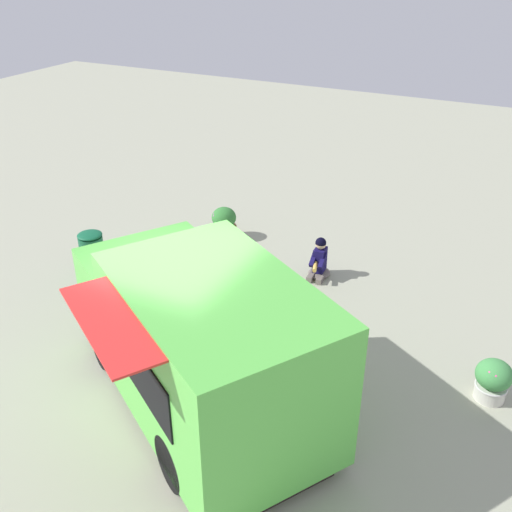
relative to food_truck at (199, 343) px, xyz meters
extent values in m
plane|color=#9EA089|center=(-0.74, 0.43, -1.09)|extent=(40.00, 40.00, 0.00)
cube|color=#5AC348|center=(0.48, -0.30, 0.17)|extent=(3.91, 3.55, 2.10)
cube|color=#5AC348|center=(-1.51, 0.97, -0.13)|extent=(2.28, 2.47, 1.52)
cube|color=black|center=(-2.09, 1.33, 0.14)|extent=(0.93, 1.44, 0.58)
cube|color=black|center=(-0.09, -1.20, 0.29)|extent=(1.55, 0.99, 0.73)
cube|color=red|center=(-0.25, -1.44, 1.17)|extent=(1.99, 1.57, 0.03)
cube|color=black|center=(-0.12, 0.08, -0.99)|extent=(4.68, 3.82, 0.21)
cylinder|color=black|center=(-0.85, 1.66, -0.71)|extent=(0.76, 0.59, 0.76)
cylinder|color=black|center=(-1.86, 0.07, -0.71)|extent=(0.76, 0.59, 0.76)
cylinder|color=black|center=(1.48, 0.18, -0.71)|extent=(0.76, 0.59, 0.76)
cylinder|color=black|center=(0.47, -1.41, -0.71)|extent=(0.76, 0.59, 0.76)
ellipsoid|color=#695E58|center=(0.19, 4.28, -1.04)|extent=(0.47, 0.55, 0.11)
cube|color=#695E58|center=(0.11, 4.07, -1.03)|extent=(0.13, 0.37, 0.11)
cube|color=#695E58|center=(0.31, 4.08, -1.03)|extent=(0.13, 0.37, 0.11)
cube|color=#140F44|center=(0.19, 4.28, -0.73)|extent=(0.24, 0.32, 0.50)
sphere|color=#D7AF83|center=(0.19, 4.28, -0.37)|extent=(0.22, 0.22, 0.22)
sphere|color=black|center=(0.19, 4.28, -0.35)|extent=(0.22, 0.22, 0.22)
cube|color=#140F44|center=(0.11, 4.13, -0.66)|extent=(0.11, 0.34, 0.27)
cube|color=#140F44|center=(0.30, 4.14, -0.66)|extent=(0.11, 0.34, 0.27)
cylinder|color=gold|center=(0.21, 3.97, -0.73)|extent=(0.17, 0.34, 0.08)
cube|color=#6E9248|center=(0.21, 3.97, -0.72)|extent=(0.12, 0.28, 0.02)
cylinder|color=#AF814F|center=(-2.38, 4.91, -0.94)|extent=(0.55, 0.55, 0.30)
torus|color=#B37B50|center=(-2.38, 4.91, -0.81)|extent=(0.58, 0.58, 0.04)
ellipsoid|color=#327733|center=(-2.38, 4.91, -0.59)|extent=(0.56, 0.56, 0.47)
sphere|color=#A345A0|center=(-2.19, 5.04, -0.53)|extent=(0.05, 0.05, 0.05)
sphere|color=#A4409D|center=(-2.52, 4.74, -0.51)|extent=(0.09, 0.09, 0.09)
sphere|color=#A04E9F|center=(-2.29, 5.12, -0.53)|extent=(0.06, 0.06, 0.06)
sphere|color=#A2419B|center=(-2.54, 4.78, -0.49)|extent=(0.08, 0.08, 0.08)
sphere|color=purple|center=(-2.52, 5.02, -0.44)|extent=(0.08, 0.08, 0.08)
cylinder|color=beige|center=(3.80, 2.01, -0.97)|extent=(0.45, 0.45, 0.24)
torus|color=silver|center=(3.80, 2.01, -0.87)|extent=(0.48, 0.48, 0.04)
ellipsoid|color=#439049|center=(3.80, 2.01, -0.65)|extent=(0.54, 0.54, 0.46)
sphere|color=#E14F8D|center=(3.74, 1.85, -0.52)|extent=(0.07, 0.07, 0.07)
sphere|color=#DD4C98|center=(4.01, 2.09, -0.63)|extent=(0.07, 0.07, 0.07)
sphere|color=#DD4985|center=(3.82, 1.82, -0.53)|extent=(0.07, 0.07, 0.07)
sphere|color=#D24786|center=(3.84, 2.21, -0.56)|extent=(0.07, 0.07, 0.07)
cylinder|color=#1A5B3A|center=(-3.85, 2.16, -0.63)|extent=(0.48, 0.48, 0.92)
ellipsoid|color=#125836|center=(-3.85, 2.16, -0.13)|extent=(0.49, 0.49, 0.11)
camera|label=1|loc=(3.67, -5.57, 4.99)|focal=41.08mm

